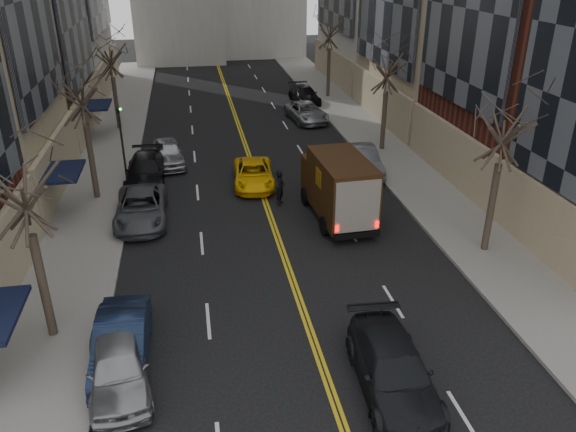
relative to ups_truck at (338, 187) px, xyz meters
name	(u,v)px	position (x,y,z in m)	size (l,w,h in m)	color
sidewalk_left	(108,155)	(-12.24, 11.51, -1.58)	(4.00, 66.00, 0.15)	slate
sidewalk_right	(375,140)	(5.76, 11.51, -1.58)	(4.00, 66.00, 0.15)	slate
tree_lf_near	(17,168)	(-12.04, -7.49, 4.58)	(3.20, 3.20, 8.41)	#382D23
tree_lf_mid	(78,75)	(-12.04, 4.51, 4.94)	(3.20, 3.20, 8.91)	#382D23
tree_lf_far	(109,46)	(-12.04, 17.51, 4.37)	(3.20, 3.20, 8.12)	#382D23
tree_rt_near	(508,109)	(5.56, -4.49, 4.80)	(3.20, 3.20, 8.71)	#382D23
tree_rt_mid	(389,56)	(5.56, 9.51, 4.51)	(3.20, 3.20, 8.32)	#382D23
tree_rt_far	(330,19)	(5.56, 24.51, 5.08)	(3.20, 3.20, 9.11)	#382D23
traffic_signal	(121,136)	(-10.64, 6.51, 1.16)	(0.29, 0.26, 4.70)	black
ups_truck	(338,187)	(0.00, 0.00, 0.00)	(2.71, 6.12, 3.29)	black
observer_sedan	(393,370)	(-1.41, -11.99, -0.91)	(2.36, 5.25, 1.49)	black
taxi	(254,174)	(-3.54, 5.06, -1.00)	(2.18, 4.73, 1.31)	yellow
pedestrian	(280,187)	(-2.50, 2.16, -0.72)	(0.69, 0.45, 1.89)	black
parked_lf_a	(118,365)	(-9.54, -10.34, -0.90)	(1.79, 4.45, 1.52)	#979A9E
parked_lf_b	(122,342)	(-9.54, -9.19, -0.91)	(1.59, 4.57, 1.51)	#101B35
parked_lf_c	(141,208)	(-9.53, 1.36, -0.93)	(2.40, 5.21, 1.45)	#4A4C51
parked_lf_d	(146,171)	(-9.54, 6.37, -0.89)	(2.16, 5.30, 1.54)	black
parked_lf_e	(168,153)	(-8.34, 9.31, -0.89)	(1.81, 4.50, 1.53)	#9B9DA3
parked_rt_a	(362,160)	(3.06, 5.86, -0.87)	(1.66, 4.76, 1.57)	#52535A
parked_rt_b	(306,112)	(2.08, 17.38, -0.95)	(2.36, 5.11, 1.42)	#96999D
parked_rt_c	(304,95)	(3.06, 22.89, -0.94)	(2.01, 4.93, 1.43)	black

